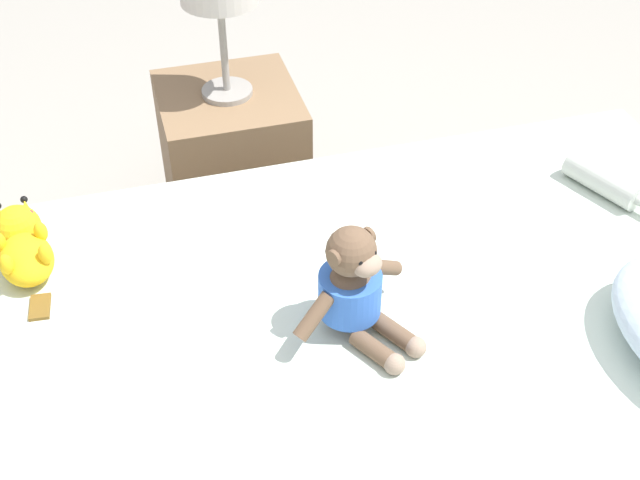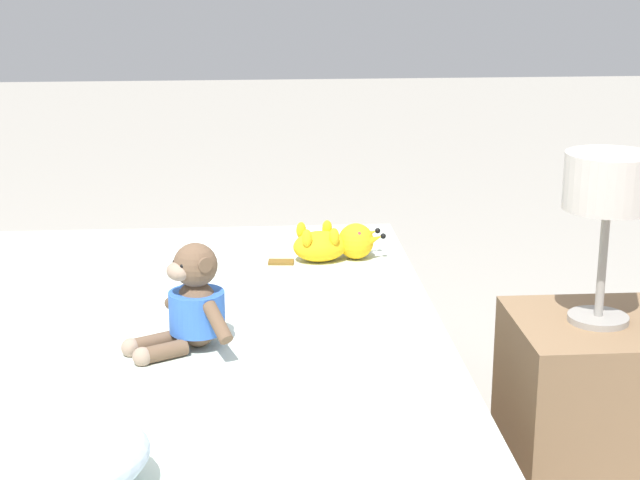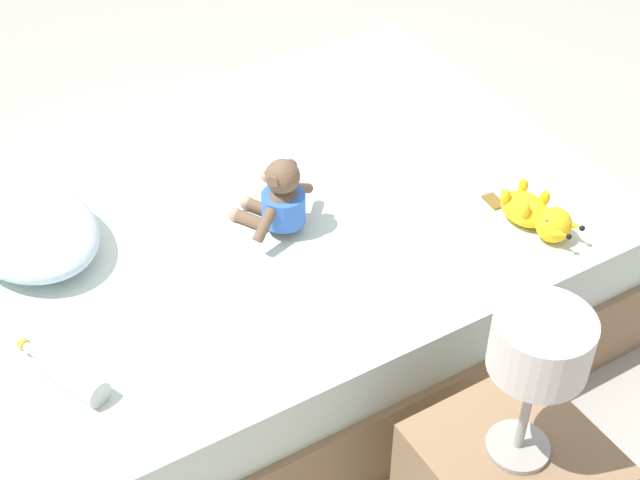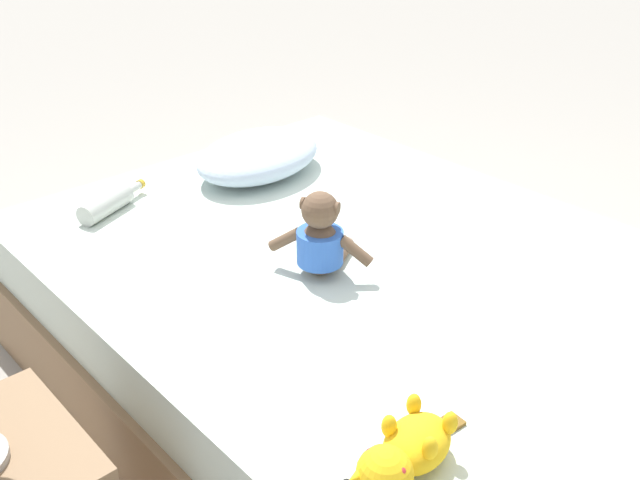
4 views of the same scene
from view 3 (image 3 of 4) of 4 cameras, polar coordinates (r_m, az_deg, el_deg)
ground_plane at (r=2.96m, az=-3.25°, el=-4.52°), size 16.00×16.00×0.00m
bed at (r=2.81m, az=-3.42°, el=-1.25°), size 1.46×1.98×0.46m
pillow at (r=2.57m, az=-17.95°, el=0.71°), size 0.54×0.43×0.13m
plush_monkey at (r=2.49m, az=-2.53°, el=2.43°), size 0.25×0.27×0.24m
plush_yellow_creature at (r=2.60m, az=13.47°, el=1.54°), size 0.33×0.13×0.10m
glass_bottle at (r=2.20m, az=-15.43°, el=-8.19°), size 0.27×0.15×0.06m
bedside_lamp at (r=1.83m, az=13.63°, el=-6.79°), size 0.20×0.20×0.40m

